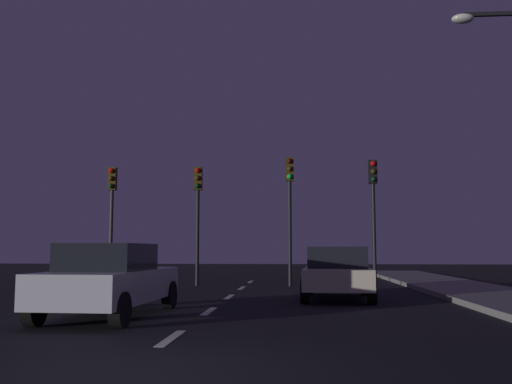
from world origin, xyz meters
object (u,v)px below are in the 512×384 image
Objects in this scene: traffic_signal_center_right at (290,196)px; car_adjacent_lane at (110,279)px; traffic_signal_far_left at (112,202)px; traffic_signal_far_right at (373,197)px; traffic_signal_center_left at (198,202)px; car_stopped_ahead at (337,272)px.

car_adjacent_lane is (-3.59, -9.84, -2.67)m from traffic_signal_center_right.
traffic_signal_far_right is (10.11, 0.00, 0.11)m from traffic_signal_far_left.
traffic_signal_center_right is at bearing 179.99° from traffic_signal_far_right.
traffic_signal_center_left is 0.96× the size of traffic_signal_far_right.
traffic_signal_center_right is 6.14m from car_stopped_ahead.
traffic_signal_far_left is 0.94× the size of traffic_signal_center_right.
traffic_signal_far_right reaches higher than traffic_signal_center_left.
car_adjacent_lane is at bearing -90.26° from traffic_signal_center_left.
traffic_signal_far_left is at bearing -180.00° from traffic_signal_far_right.
traffic_signal_center_left is 6.71m from traffic_signal_far_right.
traffic_signal_center_right reaches higher than traffic_signal_far_right.
traffic_signal_center_right reaches higher than car_stopped_ahead.
traffic_signal_far_left is 3.40m from traffic_signal_center_left.
car_adjacent_lane is (-0.05, -9.84, -2.46)m from traffic_signal_center_left.
car_stopped_ahead is at bearing -75.57° from traffic_signal_center_right.
car_adjacent_lane is (-6.75, -9.84, -2.58)m from traffic_signal_far_right.
car_adjacent_lane is at bearing -137.87° from car_stopped_ahead.
traffic_signal_far_right is at bearing 55.54° from car_adjacent_lane.
traffic_signal_far_right is at bearing -0.01° from traffic_signal_center_right.
traffic_signal_center_right reaches higher than car_adjacent_lane.
traffic_signal_center_right is at bearing 0.01° from traffic_signal_far_left.
car_stopped_ahead is 0.94× the size of car_adjacent_lane.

